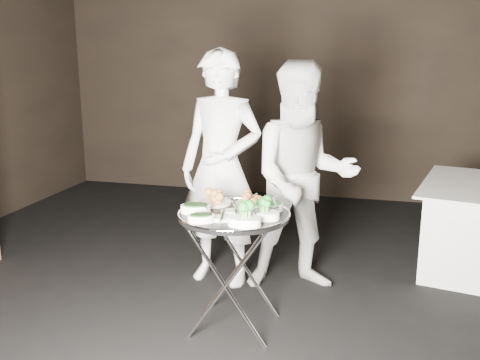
% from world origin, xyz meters
% --- Properties ---
extents(floor, '(6.00, 7.00, 0.05)m').
position_xyz_m(floor, '(0.00, 0.00, -0.03)').
color(floor, black).
rests_on(floor, ground).
extents(wall_back, '(6.00, 0.05, 3.00)m').
position_xyz_m(wall_back, '(0.00, 3.52, 1.50)').
color(wall_back, black).
rests_on(wall_back, floor).
extents(tray_stand, '(0.52, 0.44, 0.76)m').
position_xyz_m(tray_stand, '(0.07, 0.08, 0.43)').
color(tray_stand, silver).
rests_on(tray_stand, floor).
extents(serving_tray, '(0.70, 0.70, 0.04)m').
position_xyz_m(serving_tray, '(0.07, 0.08, 0.77)').
color(serving_tray, black).
rests_on(serving_tray, tray_stand).
extents(potato_plate_a, '(0.22, 0.22, 0.08)m').
position_xyz_m(potato_plate_a, '(-0.10, 0.25, 0.81)').
color(potato_plate_a, beige).
rests_on(potato_plate_a, serving_tray).
extents(potato_plate_b, '(0.21, 0.21, 0.08)m').
position_xyz_m(potato_plate_b, '(0.13, 0.28, 0.81)').
color(potato_plate_b, beige).
rests_on(potato_plate_b, serving_tray).
extents(greens_bowl, '(0.12, 0.12, 0.07)m').
position_xyz_m(greens_bowl, '(0.30, 0.21, 0.81)').
color(greens_bowl, white).
rests_on(greens_bowl, serving_tray).
extents(asparagus_plate_a, '(0.20, 0.15, 0.04)m').
position_xyz_m(asparagus_plate_a, '(0.08, 0.09, 0.79)').
color(asparagus_plate_a, white).
rests_on(asparagus_plate_a, serving_tray).
extents(asparagus_plate_b, '(0.20, 0.14, 0.04)m').
position_xyz_m(asparagus_plate_b, '(0.04, -0.07, 0.79)').
color(asparagus_plate_b, white).
rests_on(asparagus_plate_b, serving_tray).
extents(spinach_bowl_a, '(0.21, 0.16, 0.08)m').
position_xyz_m(spinach_bowl_a, '(-0.16, 0.03, 0.81)').
color(spinach_bowl_a, white).
rests_on(spinach_bowl_a, serving_tray).
extents(spinach_bowl_b, '(0.19, 0.16, 0.06)m').
position_xyz_m(spinach_bowl_b, '(-0.07, -0.13, 0.80)').
color(spinach_bowl_b, white).
rests_on(spinach_bowl_b, serving_tray).
extents(broccoli_bowl_a, '(0.19, 0.15, 0.08)m').
position_xyz_m(broccoli_bowl_a, '(0.28, 0.02, 0.81)').
color(broccoli_bowl_a, white).
rests_on(broccoli_bowl_a, serving_tray).
extents(broccoli_bowl_b, '(0.20, 0.15, 0.08)m').
position_xyz_m(broccoli_bowl_b, '(0.19, -0.13, 0.81)').
color(broccoli_bowl_b, white).
rests_on(broccoli_bowl_b, serving_tray).
extents(serving_utensils, '(0.58, 0.44, 0.01)m').
position_xyz_m(serving_utensils, '(0.09, 0.15, 0.83)').
color(serving_utensils, silver).
rests_on(serving_utensils, serving_tray).
extents(waiter_left, '(0.71, 0.52, 1.78)m').
position_xyz_m(waiter_left, '(-0.22, 0.79, 0.89)').
color(waiter_left, silver).
rests_on(waiter_left, floor).
extents(waiter_right, '(0.98, 0.87, 1.69)m').
position_xyz_m(waiter_right, '(0.39, 0.82, 0.85)').
color(waiter_right, silver).
rests_on(waiter_right, floor).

